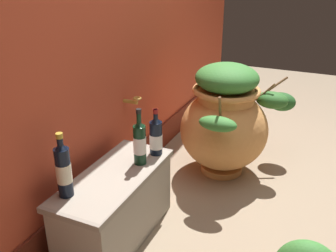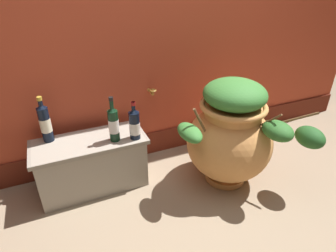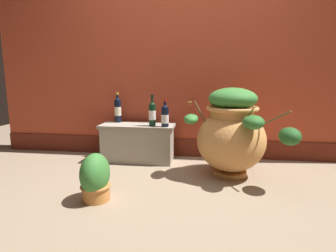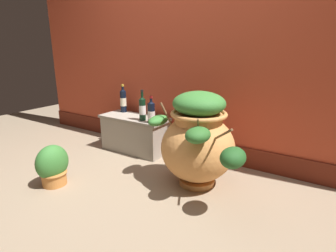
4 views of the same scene
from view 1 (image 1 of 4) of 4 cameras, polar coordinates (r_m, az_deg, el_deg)
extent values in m
plane|color=gray|center=(2.44, 17.22, -13.83)|extent=(7.00, 7.00, 0.00)
cube|color=maroon|center=(2.67, -6.43, -6.57)|extent=(4.40, 0.02, 0.21)
cylinder|color=#B28433|center=(2.46, -5.66, 3.66)|extent=(0.02, 0.10, 0.02)
torus|color=#B28433|center=(2.42, -4.66, 4.16)|extent=(0.06, 0.06, 0.01)
cylinder|color=#D68E4C|center=(2.87, 8.00, -6.15)|extent=(0.31, 0.31, 0.05)
ellipsoid|color=#D68E4C|center=(2.73, 8.37, -0.56)|extent=(0.62, 0.62, 0.57)
cylinder|color=#D68E4C|center=(2.64, 8.68, 4.33)|extent=(0.39, 0.39, 0.10)
torus|color=#D68E4C|center=(2.62, 8.75, 5.34)|extent=(0.47, 0.47, 0.04)
cylinder|color=brown|center=(2.69, 14.38, 4.94)|extent=(0.06, 0.12, 0.13)
ellipsoid|color=#2D6628|center=(2.72, 15.36, 3.78)|extent=(0.17, 0.22, 0.11)
cylinder|color=brown|center=(2.36, 7.83, 2.56)|extent=(0.12, 0.03, 0.20)
ellipsoid|color=#387A33|center=(2.32, 7.47, 0.34)|extent=(0.13, 0.24, 0.09)
cylinder|color=brown|center=(2.87, 14.65, 5.06)|extent=(0.24, 0.25, 0.20)
ellipsoid|color=#235623|center=(3.01, 16.65, 3.53)|extent=(0.17, 0.21, 0.14)
ellipsoid|color=#387A33|center=(2.60, 8.87, 7.15)|extent=(0.43, 0.43, 0.20)
cube|color=#9E9384|center=(2.15, -7.82, -11.89)|extent=(0.74, 0.32, 0.40)
cube|color=gray|center=(2.04, -8.11, -7.66)|extent=(0.79, 0.34, 0.03)
cylinder|color=black|center=(1.86, -15.38, -6.75)|extent=(0.07, 0.07, 0.25)
cone|color=black|center=(1.80, -15.85, -2.96)|extent=(0.07, 0.07, 0.04)
cylinder|color=black|center=(1.78, -15.94, -2.20)|extent=(0.03, 0.03, 0.08)
cylinder|color=#B7932D|center=(1.77, -16.04, -1.40)|extent=(0.03, 0.03, 0.02)
cylinder|color=beige|center=(1.86, -15.37, -6.80)|extent=(0.07, 0.07, 0.10)
cylinder|color=black|center=(2.08, -4.27, -2.85)|extent=(0.07, 0.07, 0.22)
cone|color=black|center=(2.03, -4.37, 0.30)|extent=(0.07, 0.07, 0.04)
cylinder|color=black|center=(2.01, -4.40, 1.26)|extent=(0.03, 0.03, 0.10)
cylinder|color=black|center=(2.00, -4.44, 2.24)|extent=(0.03, 0.03, 0.02)
cylinder|color=silver|center=(2.08, -4.27, -2.85)|extent=(0.07, 0.07, 0.10)
cylinder|color=black|center=(2.18, -1.83, -1.83)|extent=(0.07, 0.07, 0.20)
cone|color=black|center=(2.13, -1.87, 0.91)|extent=(0.07, 0.07, 0.04)
cylinder|color=black|center=(2.12, -1.88, 1.55)|extent=(0.03, 0.03, 0.08)
cylinder|color=maroon|center=(2.11, -1.89, 2.23)|extent=(0.03, 0.03, 0.02)
cylinder|color=silver|center=(2.19, -1.82, -2.27)|extent=(0.08, 0.08, 0.09)
camera|label=2|loc=(1.51, 57.66, 13.44)|focal=30.21mm
camera|label=3|loc=(2.95, 63.64, 0.13)|focal=30.19mm
camera|label=4|loc=(3.62, 46.52, 12.12)|focal=29.21mm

